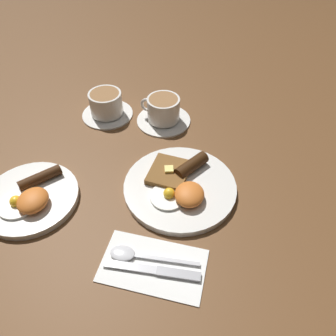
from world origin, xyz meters
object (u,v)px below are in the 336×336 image
at_px(teacup_far, 106,105).
at_px(breakfast_plate_near, 180,186).
at_px(breakfast_plate_far, 31,197).
at_px(teacup_near, 163,112).
at_px(spoon, 132,255).
at_px(knife, 157,271).

bearing_deg(teacup_far, breakfast_plate_near, -132.95).
xyz_separation_m(breakfast_plate_far, teacup_far, (0.34, -0.06, 0.02)).
bearing_deg(teacup_near, breakfast_plate_far, 147.09).
distance_m(teacup_near, teacup_far, 0.16).
xyz_separation_m(breakfast_plate_near, spoon, (-0.19, 0.06, -0.00)).
distance_m(knife, spoon, 0.06).
relative_size(breakfast_plate_far, spoon, 1.21).
bearing_deg(breakfast_plate_far, teacup_far, -9.73).
distance_m(teacup_near, spoon, 0.43).
relative_size(teacup_near, spoon, 0.87).
bearing_deg(breakfast_plate_far, knife, -109.21).
height_order(knife, spoon, spoon).
height_order(breakfast_plate_near, knife, breakfast_plate_near).
distance_m(breakfast_plate_far, spoon, 0.27).
height_order(teacup_near, knife, teacup_near).
relative_size(knife, spoon, 1.05).
bearing_deg(breakfast_plate_near, teacup_near, 20.84).
height_order(breakfast_plate_near, teacup_near, teacup_near).
xyz_separation_m(teacup_near, knife, (-0.45, -0.09, -0.02)).
height_order(breakfast_plate_far, knife, breakfast_plate_far).
height_order(teacup_near, teacup_far, teacup_near).
height_order(breakfast_plate_near, breakfast_plate_far, same).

